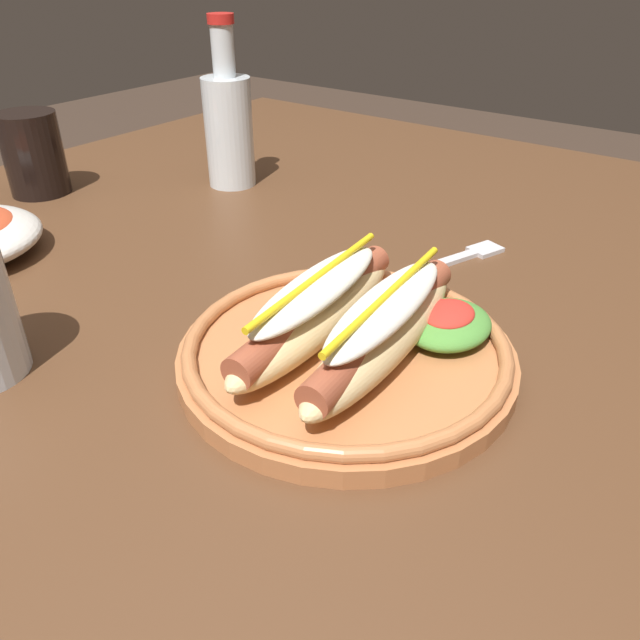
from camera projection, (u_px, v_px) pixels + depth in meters
dining_table at (187, 361)px, 0.65m from camera, size 1.46×1.06×0.74m
hot_dog_plate at (354, 336)px, 0.50m from camera, size 0.27×0.27×0.08m
fork at (465, 256)px, 0.68m from camera, size 0.12×0.06×0.00m
soda_cup at (33, 154)px, 0.83m from camera, size 0.08×0.08×0.11m
glass_bottle at (229, 125)px, 0.84m from camera, size 0.07×0.07×0.22m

